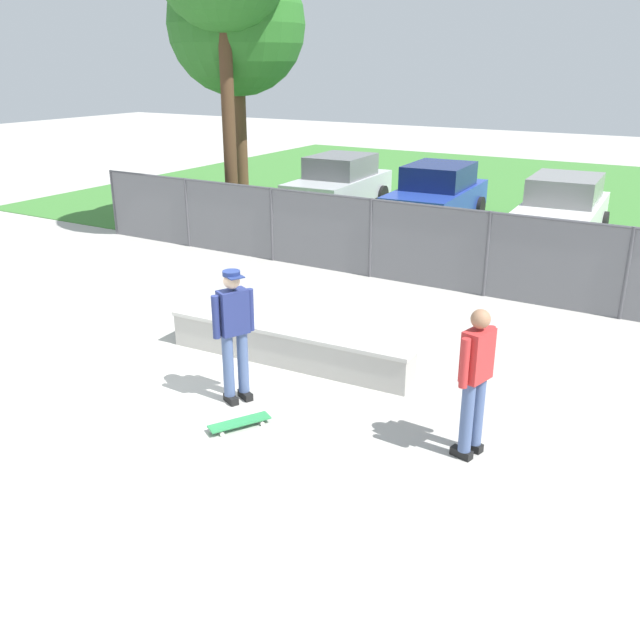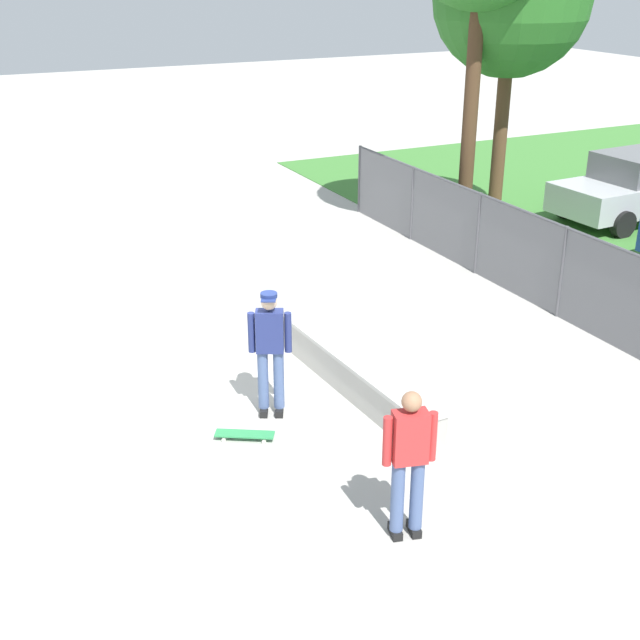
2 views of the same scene
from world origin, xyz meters
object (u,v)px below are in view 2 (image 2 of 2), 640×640
at_px(concrete_ledge, 354,374).
at_px(bystander, 409,459).
at_px(skateboard, 245,434).
at_px(skateboarder, 270,348).
at_px(car_silver, 637,187).

relative_size(concrete_ledge, bystander, 2.22).
distance_m(concrete_ledge, skateboard, 2.04).
xyz_separation_m(skateboarder, car_silver, (-4.96, 11.76, -0.19)).
distance_m(concrete_ledge, skateboarder, 1.55).
xyz_separation_m(skateboard, bystander, (2.71, 0.88, 0.94)).
bearing_deg(bystander, skateboarder, -175.03).
bearing_deg(skateboard, bystander, 18.02).
height_order(skateboarder, car_silver, skateboarder).
distance_m(skateboarder, car_silver, 12.77).
bearing_deg(bystander, concrete_ledge, 161.66).
relative_size(skateboard, bystander, 0.43).
xyz_separation_m(concrete_ledge, skateboarder, (0.05, -1.36, 0.74)).
relative_size(concrete_ledge, car_silver, 0.94).
bearing_deg(concrete_ledge, car_silver, 115.23).
relative_size(skateboarder, skateboard, 2.33).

